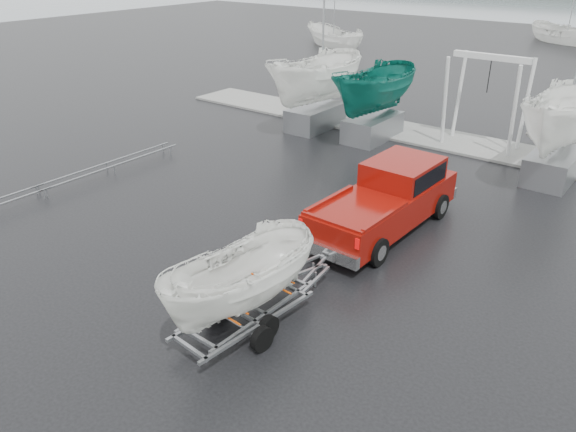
{
  "coord_description": "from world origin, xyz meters",
  "views": [
    {
      "loc": [
        9.46,
        -11.39,
        8.24
      ],
      "look_at": [
        0.6,
        0.17,
        1.2
      ],
      "focal_mm": 35.0,
      "sensor_mm": 36.0,
      "label": 1
    }
  ],
  "objects_px": {
    "trailer_hitched": "(245,227)",
    "trailer_parked": "(240,230)",
    "pickup_truck": "(390,196)",
    "boat_hoist": "(487,89)"
  },
  "relations": [
    {
      "from": "trailer_hitched",
      "to": "trailer_parked",
      "type": "xyz_separation_m",
      "value": [
        0.17,
        -0.36,
        0.12
      ]
    },
    {
      "from": "pickup_truck",
      "to": "trailer_hitched",
      "type": "bearing_deg",
      "value": -90.0
    },
    {
      "from": "trailer_hitched",
      "to": "boat_hoist",
      "type": "height_order",
      "value": "trailer_hitched"
    },
    {
      "from": "trailer_parked",
      "to": "boat_hoist",
      "type": "distance_m",
      "value": 16.47
    },
    {
      "from": "trailer_hitched",
      "to": "trailer_parked",
      "type": "bearing_deg",
      "value": -62.66
    },
    {
      "from": "trailer_parked",
      "to": "boat_hoist",
      "type": "xyz_separation_m",
      "value": [
        -0.48,
        16.46,
        -0.02
      ]
    },
    {
      "from": "pickup_truck",
      "to": "trailer_hitched",
      "type": "distance_m",
      "value": 6.78
    },
    {
      "from": "pickup_truck",
      "to": "trailer_parked",
      "type": "bearing_deg",
      "value": -88.51
    },
    {
      "from": "trailer_hitched",
      "to": "boat_hoist",
      "type": "distance_m",
      "value": 16.11
    },
    {
      "from": "trailer_parked",
      "to": "trailer_hitched",
      "type": "bearing_deg",
      "value": 120.83
    }
  ]
}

